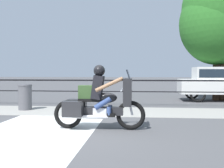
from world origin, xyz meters
TOP-DOWN VIEW (x-y plane):
  - ground_plane at (0.00, 0.00)m, footprint 120.00×120.00m
  - sidewalk_band at (0.00, 3.40)m, footprint 44.00×2.40m
  - crosswalk_band at (-0.85, -0.20)m, footprint 2.79×6.00m
  - fence_railing at (0.00, 5.06)m, footprint 36.00×0.05m
  - motorcycle at (0.63, 0.32)m, footprint 2.33×0.76m
  - parked_car at (5.53, 7.50)m, footprint 4.02×1.64m
  - trash_bin at (-2.64, 3.50)m, footprint 0.52×0.52m
  - tree_behind_sign at (5.46, 7.77)m, footprint 3.67×3.67m
  - tree_behind_car at (5.77, 7.85)m, footprint 4.05×4.05m

SIDE VIEW (x-z plane):
  - ground_plane at x=0.00m, z-range 0.00..0.00m
  - crosswalk_band at x=-0.85m, z-range 0.00..0.01m
  - sidewalk_band at x=0.00m, z-range 0.00..0.01m
  - trash_bin at x=-2.64m, z-range 0.00..0.97m
  - motorcycle at x=0.63m, z-range -0.10..1.52m
  - fence_railing at x=0.00m, z-range 0.32..1.42m
  - parked_car at x=5.53m, z-range 0.12..1.78m
  - tree_behind_sign at x=5.46m, z-range 0.87..6.69m
  - tree_behind_car at x=5.77m, z-range 1.12..7.84m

